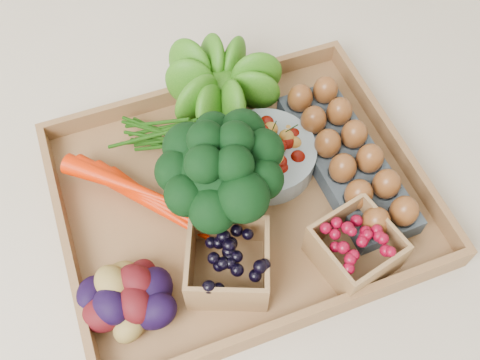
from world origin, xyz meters
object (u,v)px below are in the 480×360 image
object	(u,v)px
cherry_bowl	(266,156)
egg_carton	(345,162)
broccoli	(222,191)
tray	(240,197)

from	to	relation	value
cherry_bowl	egg_carton	distance (m)	0.13
cherry_bowl	egg_carton	size ratio (longest dim) A/B	0.54
broccoli	cherry_bowl	size ratio (longest dim) A/B	1.11
tray	cherry_bowl	distance (m)	0.08
cherry_bowl	tray	bearing A→B (deg)	-144.65
tray	broccoli	world-z (taller)	broccoli
tray	cherry_bowl	world-z (taller)	cherry_bowl
tray	egg_carton	distance (m)	0.18
egg_carton	cherry_bowl	bearing A→B (deg)	153.51
broccoli	tray	bearing A→B (deg)	31.75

